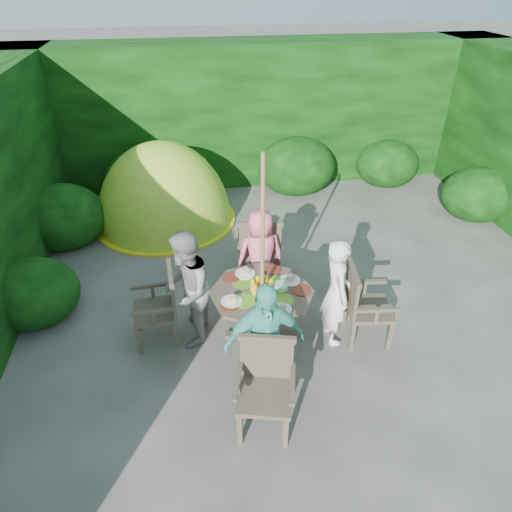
{
  "coord_description": "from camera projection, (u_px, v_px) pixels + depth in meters",
  "views": [
    {
      "loc": [
        -1.42,
        -4.46,
        3.62
      ],
      "look_at": [
        -0.74,
        -0.24,
        0.85
      ],
      "focal_mm": 32.0,
      "sensor_mm": 36.0,
      "label": 1
    }
  ],
  "objects": [
    {
      "name": "dome_tent",
      "position": [
        166.0,
        220.0,
        7.59
      ],
      "size": [
        2.33,
        2.33,
        2.63
      ],
      "rotation": [
        0.0,
        0.0,
        0.08
      ],
      "color": "#A8C526",
      "rests_on": "ground"
    },
    {
      "name": "child_front",
      "position": [
        264.0,
        343.0,
        4.2
      ],
      "size": [
        0.81,
        0.42,
        1.33
      ],
      "primitive_type": "imported",
      "rotation": [
        0.0,
        0.0,
        0.13
      ],
      "color": "#54C4AD",
      "rests_on": "ground"
    },
    {
      "name": "child_back",
      "position": [
        261.0,
        255.0,
        5.57
      ],
      "size": [
        0.62,
        0.43,
        1.2
      ],
      "primitive_type": "imported",
      "rotation": [
        0.0,
        0.0,
        3.22
      ],
      "color": "#FF698B",
      "rests_on": "ground"
    },
    {
      "name": "garden_chair_left",
      "position": [
        161.0,
        305.0,
        4.98
      ],
      "size": [
        0.49,
        0.55,
        0.86
      ],
      "rotation": [
        0.0,
        0.0,
        -1.5
      ],
      "color": "#3E3428",
      "rests_on": "ground"
    },
    {
      "name": "ground",
      "position": [
        310.0,
        297.0,
        5.85
      ],
      "size": [
        60.0,
        60.0,
        0.0
      ],
      "primitive_type": "plane",
      "color": "#4A4742",
      "rests_on": "ground"
    },
    {
      "name": "parasol_pole",
      "position": [
        262.0,
        256.0,
        4.63
      ],
      "size": [
        0.05,
        0.05,
        2.2
      ],
      "primitive_type": "cylinder",
      "rotation": [
        0.0,
        0.0,
        -0.15
      ],
      "color": "brown",
      "rests_on": "ground"
    },
    {
      "name": "garden_chair_back",
      "position": [
        260.0,
        249.0,
        5.87
      ],
      "size": [
        0.64,
        0.58,
        0.94
      ],
      "rotation": [
        0.0,
        0.0,
        2.99
      ],
      "color": "#3E3428",
      "rests_on": "ground"
    },
    {
      "name": "garden_chair_front",
      "position": [
        265.0,
        384.0,
        4.05
      ],
      "size": [
        0.62,
        0.57,
        0.87
      ],
      "rotation": [
        0.0,
        0.0,
        -0.25
      ],
      "color": "#3E3428",
      "rests_on": "ground"
    },
    {
      "name": "child_left",
      "position": [
        187.0,
        290.0,
        4.85
      ],
      "size": [
        0.61,
        0.73,
        1.36
      ],
      "primitive_type": "imported",
      "rotation": [
        0.0,
        0.0,
        -1.73
      ],
      "color": "gray",
      "rests_on": "ground"
    },
    {
      "name": "child_right",
      "position": [
        336.0,
        292.0,
        4.89
      ],
      "size": [
        0.31,
        0.47,
        1.27
      ],
      "primitive_type": "imported",
      "rotation": [
        0.0,
        0.0,
        1.55
      ],
      "color": "white",
      "rests_on": "ground"
    },
    {
      "name": "hedge_enclosure",
      "position": [
        291.0,
        166.0,
        6.28
      ],
      "size": [
        9.0,
        9.0,
        2.5
      ],
      "color": "black",
      "rests_on": "ground"
    },
    {
      "name": "patio_table",
      "position": [
        262.0,
        299.0,
        4.93
      ],
      "size": [
        1.29,
        1.29,
        0.79
      ],
      "rotation": [
        0.0,
        0.0,
        -0.15
      ],
      "color": "#3E3428",
      "rests_on": "ground"
    },
    {
      "name": "garden_chair_right",
      "position": [
        363.0,
        304.0,
        4.98
      ],
      "size": [
        0.54,
        0.59,
        0.89
      ],
      "rotation": [
        0.0,
        0.0,
        1.45
      ],
      "color": "#3E3428",
      "rests_on": "ground"
    }
  ]
}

